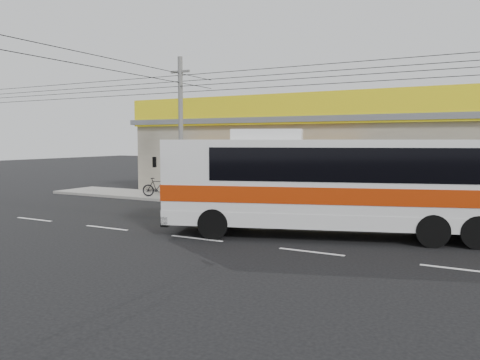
% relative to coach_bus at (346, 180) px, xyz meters
% --- Properties ---
extents(ground, '(120.00, 120.00, 0.00)m').
position_rel_coach_bus_xyz_m(ground, '(-4.29, -0.08, -1.95)').
color(ground, black).
rests_on(ground, ground).
extents(sidewalk, '(30.00, 3.20, 0.15)m').
position_rel_coach_bus_xyz_m(sidewalk, '(-4.29, 5.92, -1.87)').
color(sidewalk, slate).
rests_on(sidewalk, ground).
extents(lane_markings, '(50.00, 0.12, 0.01)m').
position_rel_coach_bus_xyz_m(lane_markings, '(-4.29, -2.58, -1.95)').
color(lane_markings, silver).
rests_on(lane_markings, ground).
extents(storefront_building, '(22.60, 9.20, 5.70)m').
position_rel_coach_bus_xyz_m(storefront_building, '(-4.29, 11.46, 0.35)').
color(storefront_building, gray).
rests_on(storefront_building, ground).
extents(coach_bus, '(12.01, 6.02, 3.64)m').
position_rel_coach_bus_xyz_m(coach_bus, '(0.00, 0.00, 0.00)').
color(coach_bus, silver).
rests_on(coach_bus, ground).
extents(motorbike_red, '(2.11, 1.31, 1.04)m').
position_rel_coach_bus_xyz_m(motorbike_red, '(-9.31, 4.62, -1.28)').
color(motorbike_red, '#9B1E0B').
rests_on(motorbike_red, sidewalk).
extents(motorbike_dark, '(1.79, 1.01, 1.04)m').
position_rel_coach_bus_xyz_m(motorbike_dark, '(-11.88, 5.08, -1.28)').
color(motorbike_dark, black).
rests_on(motorbike_dark, sidewalk).
extents(utility_pole, '(34.00, 14.00, 7.48)m').
position_rel_coach_bus_xyz_m(utility_pole, '(-9.79, 4.40, 4.22)').
color(utility_pole, slate).
rests_on(utility_pole, ground).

